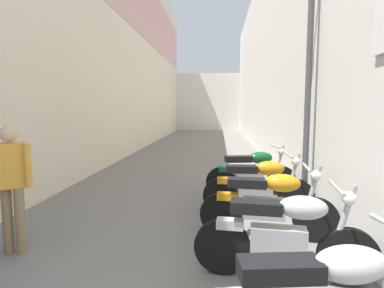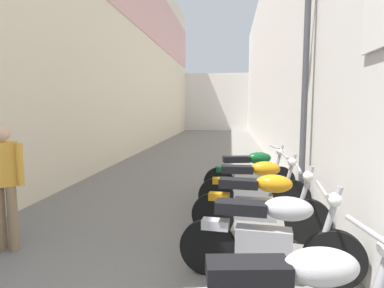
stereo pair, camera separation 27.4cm
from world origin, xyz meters
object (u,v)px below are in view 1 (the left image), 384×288
Objects in this scene: pedestrian_mid_alley at (11,180)px; street_lamp at (303,62)px; motorcycle_third at (284,233)px; motorcycle_sixth at (252,172)px; motorcycle_fourth at (268,203)px; motorcycle_fifth at (259,185)px.

street_lamp is (3.85, 1.93, 1.60)m from pedestrian_mid_alley.
motorcycle_third is at bearing -106.74° from street_lamp.
street_lamp reaches higher than motorcycle_sixth.
motorcycle_fourth is (0.00, 1.07, 0.00)m from motorcycle_third.
motorcycle_sixth is at bearing 90.01° from motorcycle_fifth.
motorcycle_fifth is (0.00, 2.12, 0.00)m from motorcycle_third.
motorcycle_sixth is 2.33m from street_lamp.
pedestrian_mid_alley is (-3.16, -0.70, 0.42)m from motorcycle_fourth.
street_lamp is at bearing 26.65° from pedestrian_mid_alley.
motorcycle_sixth is at bearing 90.00° from motorcycle_third.
pedestrian_mid_alley is 4.59m from street_lamp.
street_lamp reaches higher than motorcycle_fourth.
motorcycle_fifth is 1.18× the size of pedestrian_mid_alley.
motorcycle_fourth is 1.00× the size of motorcycle_fifth.
motorcycle_fifth is (0.00, 1.04, 0.00)m from motorcycle_fourth.
pedestrian_mid_alley is at bearing -151.02° from motorcycle_fifth.
motorcycle_sixth is (-0.00, 2.16, 0.00)m from motorcycle_fourth.
motorcycle_third is 3.24m from motorcycle_sixth.
pedestrian_mid_alley is 0.37× the size of street_lamp.
pedestrian_mid_alley reaches higher than motorcycle_fifth.
pedestrian_mid_alley reaches higher than motorcycle_fourth.
motorcycle_fourth is 3.26m from pedestrian_mid_alley.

